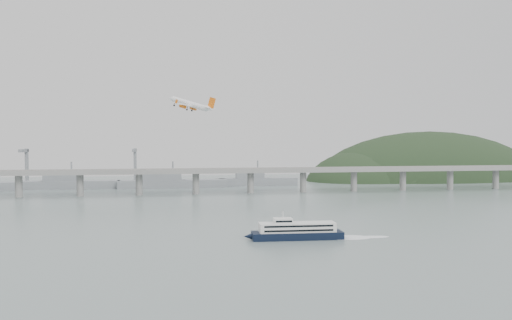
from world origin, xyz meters
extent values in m
plane|color=slate|center=(0.00, 0.00, 0.00)|extent=(900.00, 900.00, 0.00)
cube|color=gray|center=(0.00, 200.00, 20.00)|extent=(800.00, 22.00, 2.20)
cube|color=gray|center=(0.00, 189.50, 22.00)|extent=(800.00, 0.60, 1.80)
cube|color=gray|center=(0.00, 210.50, 22.00)|extent=(800.00, 0.60, 1.80)
cylinder|color=gray|center=(-180.00, 200.00, 9.50)|extent=(6.00, 6.00, 21.00)
cylinder|color=gray|center=(-130.00, 200.00, 9.50)|extent=(6.00, 6.00, 21.00)
cylinder|color=gray|center=(-80.00, 200.00, 9.50)|extent=(6.00, 6.00, 21.00)
cylinder|color=gray|center=(-30.00, 200.00, 9.50)|extent=(6.00, 6.00, 21.00)
cylinder|color=gray|center=(20.00, 200.00, 9.50)|extent=(6.00, 6.00, 21.00)
cylinder|color=gray|center=(70.00, 200.00, 9.50)|extent=(6.00, 6.00, 21.00)
cylinder|color=gray|center=(120.00, 200.00, 9.50)|extent=(6.00, 6.00, 21.00)
cylinder|color=gray|center=(170.00, 200.00, 9.50)|extent=(6.00, 6.00, 21.00)
cylinder|color=gray|center=(220.00, 200.00, 9.50)|extent=(6.00, 6.00, 21.00)
cylinder|color=gray|center=(270.00, 200.00, 9.50)|extent=(6.00, 6.00, 21.00)
ellipsoid|color=black|center=(270.00, 330.00, -18.00)|extent=(320.00, 150.00, 156.00)
ellipsoid|color=black|center=(175.00, 320.00, -12.00)|extent=(140.00, 110.00, 96.00)
ellipsoid|color=black|center=(360.00, 340.00, -25.00)|extent=(220.00, 140.00, 120.00)
cube|color=slate|center=(-150.00, 270.00, 4.00)|extent=(95.67, 20.15, 8.00)
cube|color=slate|center=(-159.50, 270.00, 12.00)|extent=(33.90, 15.02, 8.00)
cylinder|color=slate|center=(-150.00, 270.00, 20.00)|extent=(1.60, 1.60, 14.00)
cube|color=slate|center=(-50.00, 265.00, 4.00)|extent=(110.55, 21.43, 8.00)
cube|color=slate|center=(-61.00, 265.00, 12.00)|extent=(39.01, 16.73, 8.00)
cylinder|color=slate|center=(-50.00, 265.00, 20.00)|extent=(1.60, 1.60, 14.00)
cube|color=slate|center=(40.00, 275.00, 4.00)|extent=(85.00, 13.60, 8.00)
cube|color=slate|center=(31.50, 275.00, 12.00)|extent=(29.75, 11.90, 8.00)
cylinder|color=slate|center=(40.00, 275.00, 20.00)|extent=(1.60, 1.60, 14.00)
cube|color=slate|center=(-200.00, 300.00, 20.00)|extent=(3.00, 3.00, 40.00)
cube|color=slate|center=(-200.00, 290.00, 38.00)|extent=(3.00, 28.00, 3.00)
cube|color=slate|center=(-90.00, 300.00, 20.00)|extent=(3.00, 3.00, 40.00)
cube|color=slate|center=(-90.00, 290.00, 38.00)|extent=(3.00, 28.00, 3.00)
cube|color=black|center=(8.12, -16.17, 1.78)|extent=(44.97, 12.89, 3.56)
cone|color=black|center=(-15.88, -14.97, 1.78)|extent=(4.62, 3.78, 3.56)
cube|color=silver|center=(8.12, -16.17, 5.78)|extent=(37.77, 10.76, 4.45)
cube|color=black|center=(7.89, -20.66, 6.94)|extent=(33.78, 1.84, 0.89)
cube|color=black|center=(7.89, -20.66, 4.80)|extent=(33.78, 1.84, 0.89)
cube|color=black|center=(8.34, -11.69, 6.94)|extent=(33.78, 1.84, 0.89)
cube|color=black|center=(8.34, -11.69, 4.80)|extent=(33.78, 1.84, 0.89)
cube|color=silver|center=(1.01, -15.82, 9.16)|extent=(9.20, 6.67, 2.31)
cube|color=black|center=(0.85, -18.97, 9.16)|extent=(8.00, 0.51, 0.89)
cylinder|color=silver|center=(1.01, -15.82, 12.01)|extent=(0.47, 0.47, 3.56)
ellipsoid|color=white|center=(33.00, -17.42, 0.04)|extent=(26.23, 14.08, 0.18)
ellipsoid|color=white|center=(45.44, -18.05, 0.04)|extent=(19.52, 7.36, 0.18)
cylinder|color=white|center=(-39.28, 98.15, 73.65)|extent=(24.71, 23.56, 11.77)
cone|color=white|center=(-52.03, 108.93, 78.20)|extent=(6.48, 6.37, 4.95)
cone|color=white|center=(-26.00, 86.96, 69.48)|extent=(7.31, 6.91, 5.23)
cube|color=white|center=(-38.73, 97.62, 72.32)|extent=(27.40, 31.80, 3.64)
cube|color=white|center=(-26.62, 87.54, 70.49)|extent=(10.85, 12.21, 1.83)
cube|color=orange|center=(-24.98, 86.40, 73.65)|extent=(5.47, 4.24, 8.07)
cylinder|color=orange|center=(-36.51, 103.42, 70.99)|extent=(5.39, 5.25, 3.63)
cylinder|color=black|center=(-38.18, 104.83, 71.59)|extent=(2.39, 2.42, 2.51)
cube|color=white|center=(-36.26, 103.28, 72.03)|extent=(2.47, 2.06, 1.98)
cylinder|color=orange|center=(-44.06, 94.24, 71.59)|extent=(5.39, 5.25, 3.63)
cylinder|color=black|center=(-45.73, 95.65, 72.19)|extent=(2.39, 2.42, 2.51)
cube|color=white|center=(-43.80, 94.10, 72.63)|extent=(2.47, 2.06, 1.98)
cylinder|color=black|center=(-37.40, 100.04, 70.30)|extent=(1.14, 0.88, 2.62)
cylinder|color=black|center=(-37.68, 100.20, 69.16)|extent=(1.43, 1.23, 1.48)
cylinder|color=black|center=(-40.97, 95.70, 70.59)|extent=(1.14, 0.88, 2.62)
cylinder|color=black|center=(-41.25, 95.86, 69.44)|extent=(1.43, 1.23, 1.48)
cylinder|color=black|center=(-49.55, 106.63, 74.14)|extent=(1.14, 0.88, 2.62)
cylinder|color=black|center=(-49.83, 106.79, 73.00)|extent=(1.43, 1.23, 1.48)
cube|color=orange|center=(-25.17, 110.29, 72.08)|extent=(2.02, 1.58, 2.97)
cube|color=orange|center=(-48.50, 81.91, 73.93)|extent=(2.02, 1.58, 2.97)
camera|label=1|loc=(-53.11, -251.32, 47.90)|focal=35.00mm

